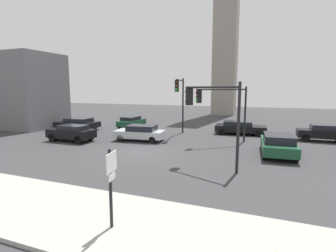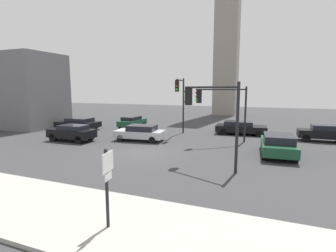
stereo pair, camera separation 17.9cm
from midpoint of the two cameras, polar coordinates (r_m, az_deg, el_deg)
ground_plane at (r=18.19m, az=-5.73°, el=-5.94°), size 102.80×102.80×0.00m
sidewalk_corner at (r=11.41m, az=-27.62°, el=-15.19°), size 37.01×4.06×0.15m
direction_sign at (r=8.20m, az=-12.68°, el=-11.49°), size 0.18×0.71×2.49m
traffic_light_0 at (r=14.55m, az=9.73°, el=4.11°), size 3.37×1.47×4.80m
traffic_light_1 at (r=21.17m, az=12.12°, el=5.17°), size 3.62×2.98×4.64m
traffic_light_2 at (r=24.35m, az=3.00°, el=6.96°), size 0.69×3.50×5.48m
car_0 at (r=22.30m, az=-5.91°, el=-1.45°), size 4.37×2.35×1.36m
car_1 at (r=23.44m, az=-20.29°, el=-1.32°), size 4.01×1.76×1.40m
car_2 at (r=29.87m, az=-19.08°, el=0.57°), size 4.82×2.40×1.30m
car_3 at (r=18.80m, az=23.45°, el=-3.74°), size 2.33×4.66×1.44m
car_5 at (r=25.50m, az=31.41°, el=-1.29°), size 3.93×1.68×1.43m
car_6 at (r=26.38m, az=15.91°, el=-0.27°), size 4.93×2.51×1.30m
car_7 at (r=29.65m, az=-7.77°, el=0.95°), size 1.75×4.00×1.34m
building_flank at (r=35.91m, az=-30.82°, el=6.66°), size 11.68×6.09×8.38m
skyline_tower at (r=47.82m, az=13.25°, el=23.45°), size 3.80×3.80×34.39m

